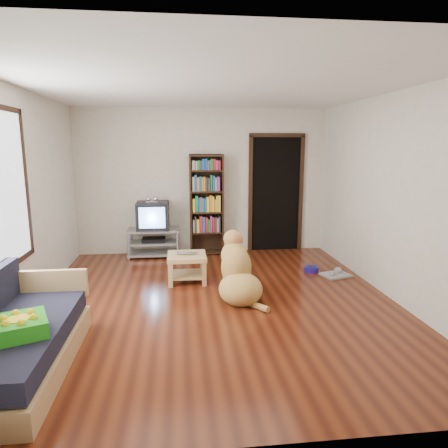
{
  "coord_description": "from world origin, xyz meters",
  "views": [
    {
      "loc": [
        -0.44,
        -4.74,
        1.92
      ],
      "look_at": [
        0.16,
        0.5,
        0.9
      ],
      "focal_mm": 32.0,
      "sensor_mm": 36.0,
      "label": 1
    }
  ],
  "objects": [
    {
      "name": "ground",
      "position": [
        0.0,
        0.0,
        0.0
      ],
      "size": [
        5.0,
        5.0,
        0.0
      ],
      "primitive_type": "plane",
      "color": "#59220F",
      "rests_on": "ground"
    },
    {
      "name": "ceiling",
      "position": [
        0.0,
        0.0,
        2.6
      ],
      "size": [
        5.0,
        5.0,
        0.0
      ],
      "primitive_type": "plane",
      "rotation": [
        3.14,
        0.0,
        0.0
      ],
      "color": "white",
      "rests_on": "ground"
    },
    {
      "name": "wall_back",
      "position": [
        0.0,
        2.5,
        1.3
      ],
      "size": [
        4.5,
        0.0,
        4.5
      ],
      "primitive_type": "plane",
      "rotation": [
        1.57,
        0.0,
        0.0
      ],
      "color": "beige",
      "rests_on": "ground"
    },
    {
      "name": "wall_front",
      "position": [
        0.0,
        -2.5,
        1.3
      ],
      "size": [
        4.5,
        0.0,
        4.5
      ],
      "primitive_type": "plane",
      "rotation": [
        -1.57,
        0.0,
        0.0
      ],
      "color": "beige",
      "rests_on": "ground"
    },
    {
      "name": "wall_left",
      "position": [
        -2.25,
        0.0,
        1.3
      ],
      "size": [
        0.0,
        5.0,
        5.0
      ],
      "primitive_type": "plane",
      "rotation": [
        1.57,
        0.0,
        1.57
      ],
      "color": "beige",
      "rests_on": "ground"
    },
    {
      "name": "wall_right",
      "position": [
        2.25,
        0.0,
        1.3
      ],
      "size": [
        0.0,
        5.0,
        5.0
      ],
      "primitive_type": "plane",
      "rotation": [
        1.57,
        0.0,
        -1.57
      ],
      "color": "beige",
      "rests_on": "ground"
    },
    {
      "name": "green_cushion",
      "position": [
        -1.75,
        -1.55,
        0.49
      ],
      "size": [
        0.53,
        0.53,
        0.14
      ],
      "primitive_type": "cube",
      "rotation": [
        0.0,
        0.0,
        0.39
      ],
      "color": "green",
      "rests_on": "sofa"
    },
    {
      "name": "laptop",
      "position": [
        -0.35,
        0.81,
        0.41
      ],
      "size": [
        0.32,
        0.22,
        0.02
      ],
      "primitive_type": "imported",
      "rotation": [
        0.0,
        0.0,
        -0.1
      ],
      "color": "silver",
      "rests_on": "coffee_table"
    },
    {
      "name": "dog_bowl",
      "position": [
        1.6,
        1.06,
        0.04
      ],
      "size": [
        0.22,
        0.22,
        0.08
      ],
      "primitive_type": "cylinder",
      "color": "navy",
      "rests_on": "ground"
    },
    {
      "name": "grey_rag",
      "position": [
        1.9,
        0.81,
        0.01
      ],
      "size": [
        0.47,
        0.42,
        0.03
      ],
      "primitive_type": "cube",
      "rotation": [
        0.0,
        0.0,
        0.28
      ],
      "color": "gray",
      "rests_on": "ground"
    },
    {
      "name": "window",
      "position": [
        -2.23,
        -0.5,
        1.5
      ],
      "size": [
        0.03,
        1.46,
        1.7
      ],
      "color": "white",
      "rests_on": "wall_left"
    },
    {
      "name": "doorway",
      "position": [
        1.35,
        2.48,
        1.12
      ],
      "size": [
        1.03,
        0.05,
        2.19
      ],
      "color": "black",
      "rests_on": "wall_back"
    },
    {
      "name": "tv_stand",
      "position": [
        -0.9,
        2.25,
        0.27
      ],
      "size": [
        0.9,
        0.45,
        0.5
      ],
      "color": "#99999E",
      "rests_on": "ground"
    },
    {
      "name": "crt_tv",
      "position": [
        -0.9,
        2.27,
        0.74
      ],
      "size": [
        0.55,
        0.52,
        0.58
      ],
      "color": "black",
      "rests_on": "tv_stand"
    },
    {
      "name": "bookshelf",
      "position": [
        0.05,
        2.34,
        1.0
      ],
      "size": [
        0.6,
        0.3,
        1.8
      ],
      "color": "black",
      "rests_on": "ground"
    },
    {
      "name": "sofa",
      "position": [
        -1.87,
        -1.38,
        0.26
      ],
      "size": [
        0.8,
        1.8,
        0.8
      ],
      "color": "tan",
      "rests_on": "ground"
    },
    {
      "name": "coffee_table",
      "position": [
        -0.35,
        0.84,
        0.28
      ],
      "size": [
        0.55,
        0.55,
        0.4
      ],
      "color": "tan",
      "rests_on": "ground"
    },
    {
      "name": "dog",
      "position": [
        0.29,
        0.11,
        0.32
      ],
      "size": [
        0.62,
        1.04,
        0.88
      ],
      "color": "#D6A952",
      "rests_on": "ground"
    }
  ]
}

